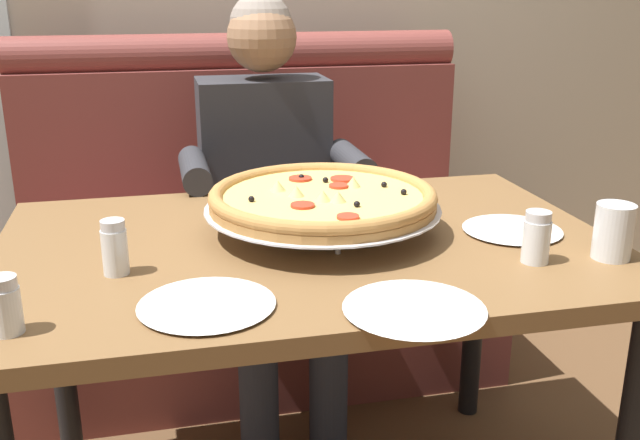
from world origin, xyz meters
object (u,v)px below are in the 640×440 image
at_px(booth_bench, 254,250).
at_px(shaker_pepper_flakes, 115,251).
at_px(dining_table, 307,277).
at_px(plate_near_left, 414,306).
at_px(shaker_oregano, 536,241).
at_px(shaker_parmesan, 5,310).
at_px(plate_far_side, 512,227).
at_px(pizza, 323,199).
at_px(plate_near_right, 207,301).
at_px(diner_main, 270,184).
at_px(drinking_glass, 613,235).

bearing_deg(booth_bench, shaker_pepper_flakes, -111.59).
relative_size(dining_table, plate_near_left, 5.34).
height_order(shaker_pepper_flakes, shaker_oregano, shaker_pepper_flakes).
distance_m(shaker_parmesan, plate_far_side, 1.07).
bearing_deg(pizza, shaker_pepper_flakes, -161.58).
height_order(dining_table, shaker_oregano, shaker_oregano).
distance_m(shaker_oregano, plate_near_right, 0.67).
relative_size(dining_table, plate_near_right, 5.50).
relative_size(diner_main, pizza, 2.39).
distance_m(plate_near_left, plate_far_side, 0.50).
height_order(shaker_pepper_flakes, plate_far_side, shaker_pepper_flakes).
distance_m(shaker_oregano, plate_far_side, 0.19).
relative_size(diner_main, shaker_parmesan, 13.01).
bearing_deg(shaker_oregano, shaker_parmesan, -174.64).
relative_size(shaker_oregano, plate_far_side, 0.48).
xyz_separation_m(pizza, drinking_glass, (0.54, -0.29, -0.03)).
bearing_deg(shaker_pepper_flakes, plate_near_left, -29.77).
xyz_separation_m(dining_table, plate_far_side, (0.47, -0.05, 0.10)).
xyz_separation_m(dining_table, shaker_parmesan, (-0.57, -0.32, 0.13)).
bearing_deg(shaker_oregano, dining_table, 151.65).
bearing_deg(shaker_pepper_flakes, shaker_oregano, -8.71).
bearing_deg(plate_far_side, plate_near_right, -160.72).
distance_m(dining_table, pizza, 0.18).
relative_size(plate_near_right, drinking_glass, 2.11).
relative_size(diner_main, plate_near_right, 5.23).
xyz_separation_m(plate_near_left, plate_near_right, (-0.35, 0.10, 0.00)).
relative_size(diner_main, shaker_oregano, 11.83).
relative_size(booth_bench, shaker_pepper_flakes, 14.47).
relative_size(pizza, drinking_glass, 4.61).
relative_size(booth_bench, diner_main, 1.25).
height_order(shaker_pepper_flakes, drinking_glass, drinking_glass).
distance_m(shaker_pepper_flakes, shaker_parmesan, 0.27).
xyz_separation_m(dining_table, shaker_oregano, (0.42, -0.23, 0.13)).
xyz_separation_m(diner_main, shaker_parmesan, (-0.59, -0.97, 0.09)).
bearing_deg(diner_main, shaker_oregano, -65.24).
relative_size(plate_far_side, drinking_glass, 1.95).
xyz_separation_m(shaker_pepper_flakes, plate_far_side, (0.87, 0.06, -0.04)).
bearing_deg(shaker_parmesan, pizza, 31.11).
height_order(diner_main, pizza, diner_main).
xyz_separation_m(diner_main, shaker_oregano, (0.41, -0.88, 0.09)).
bearing_deg(shaker_oregano, diner_main, 114.76).
distance_m(booth_bench, diner_main, 0.41).
bearing_deg(booth_bench, dining_table, -90.00).
height_order(booth_bench, diner_main, diner_main).
height_order(diner_main, plate_far_side, diner_main).
distance_m(booth_bench, pizza, 0.97).
bearing_deg(plate_far_side, booth_bench, 116.04).
relative_size(shaker_pepper_flakes, shaker_parmesan, 1.12).
xyz_separation_m(diner_main, plate_near_left, (0.09, -1.04, 0.06)).
relative_size(booth_bench, dining_table, 1.19).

